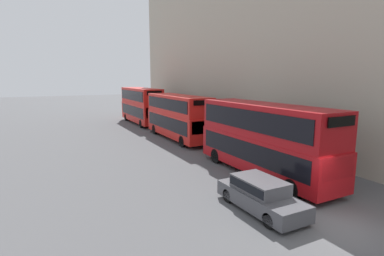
% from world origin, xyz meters
% --- Properties ---
extents(ground_plane, '(200.00, 200.00, 0.00)m').
position_xyz_m(ground_plane, '(0.00, 0.00, 0.00)').
color(ground_plane, '#515154').
extents(bus_leading, '(2.59, 10.24, 4.36)m').
position_xyz_m(bus_leading, '(1.60, 6.30, 2.40)').
color(bus_leading, '#A80F14').
rests_on(bus_leading, ground).
extents(bus_second_in_queue, '(2.59, 10.00, 4.24)m').
position_xyz_m(bus_second_in_queue, '(1.60, 18.65, 2.34)').
color(bus_second_in_queue, red).
rests_on(bus_second_in_queue, ground).
extents(bus_third_in_queue, '(2.59, 10.00, 4.58)m').
position_xyz_m(bus_third_in_queue, '(1.60, 29.99, 2.52)').
color(bus_third_in_queue, red).
rests_on(bus_third_in_queue, ground).
extents(car_dark_sedan, '(1.75, 4.49, 1.46)m').
position_xyz_m(car_dark_sedan, '(-1.80, 2.49, 0.77)').
color(car_dark_sedan, '#47474C').
rests_on(car_dark_sedan, ground).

